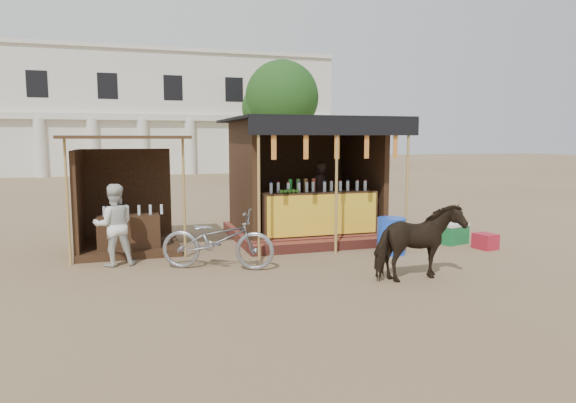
# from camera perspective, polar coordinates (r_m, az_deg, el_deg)

# --- Properties ---
(ground) EXTENTS (120.00, 120.00, 0.00)m
(ground) POSITION_cam_1_polar(r_m,az_deg,el_deg) (8.76, 3.15, -8.38)
(ground) COLOR #846B4C
(ground) RESTS_ON ground
(main_stall) EXTENTS (3.60, 3.61, 2.78)m
(main_stall) POSITION_cam_1_polar(r_m,az_deg,el_deg) (12.02, 2.13, 0.78)
(main_stall) COLOR brown
(main_stall) RESTS_ON ground
(secondary_stall) EXTENTS (2.40, 2.40, 2.38)m
(secondary_stall) POSITION_cam_1_polar(r_m,az_deg,el_deg) (11.25, -18.20, -0.88)
(secondary_stall) COLOR #3D2816
(secondary_stall) RESTS_ON ground
(cow) EXTENTS (1.56, 0.85, 1.26)m
(cow) POSITION_cam_1_polar(r_m,az_deg,el_deg) (8.68, 14.31, -4.46)
(cow) COLOR black
(cow) RESTS_ON ground
(motorbike) EXTENTS (2.15, 1.46, 1.07)m
(motorbike) POSITION_cam_1_polar(r_m,az_deg,el_deg) (9.25, -7.82, -4.21)
(motorbike) COLOR gray
(motorbike) RESTS_ON ground
(bystander) EXTENTS (0.78, 0.63, 1.51)m
(bystander) POSITION_cam_1_polar(r_m,az_deg,el_deg) (9.89, -18.76, -2.50)
(bystander) COLOR silver
(bystander) RESTS_ON ground
(blue_barrel) EXTENTS (0.66, 0.66, 0.74)m
(blue_barrel) POSITION_cam_1_polar(r_m,az_deg,el_deg) (10.60, 11.41, -3.76)
(blue_barrel) COLOR blue
(blue_barrel) RESTS_ON ground
(red_crate) EXTENTS (0.44, 0.49, 0.33)m
(red_crate) POSITION_cam_1_polar(r_m,az_deg,el_deg) (11.68, 21.08, -4.14)
(red_crate) COLOR #A31B2A
(red_crate) RESTS_ON ground
(cooler) EXTENTS (0.74, 0.60, 0.46)m
(cooler) POSITION_cam_1_polar(r_m,az_deg,el_deg) (12.00, 17.82, -3.38)
(cooler) COLOR #197136
(cooler) RESTS_ON ground
(background_building) EXTENTS (26.00, 7.45, 8.18)m
(background_building) POSITION_cam_1_polar(r_m,az_deg,el_deg) (37.91, -16.08, 9.21)
(background_building) COLOR silver
(background_building) RESTS_ON ground
(tree) EXTENTS (4.50, 4.40, 7.00)m
(tree) POSITION_cam_1_polar(r_m,az_deg,el_deg) (31.40, -1.08, 11.19)
(tree) COLOR #382314
(tree) RESTS_ON ground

